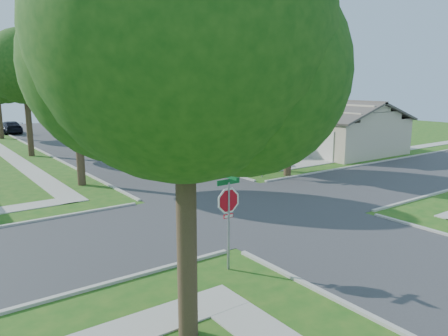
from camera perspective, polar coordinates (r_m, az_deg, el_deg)
name	(u,v)px	position (r m, az deg, el deg)	size (l,w,h in m)	color
ground	(251,208)	(19.78, 3.50, -5.24)	(100.00, 100.00, 0.00)	#1D5316
road_ns	(251,208)	(19.78, 3.50, -5.23)	(7.00, 100.00, 0.02)	#333335
sidewalk_ne	(134,139)	(44.89, -11.62, 3.78)	(1.20, 40.00, 0.04)	#9E9B91
sidewalk_nw	(0,149)	(41.48, -27.17, 2.19)	(1.20, 40.00, 0.04)	#9E9B91
driveway	(275,165)	(30.04, 6.63, 0.41)	(8.80, 3.60, 0.05)	#9E9B91
stop_sign_sw	(228,205)	(12.88, 0.58, -4.80)	(1.05, 0.80, 2.98)	gray
stop_sign_ne	(263,143)	(25.85, 5.05, 3.21)	(1.05, 0.80, 2.98)	gray
tree_e_near	(221,81)	(29.03, -0.40, 11.26)	(4.97, 4.80, 8.28)	#38281C
tree_e_mid	(141,74)	(39.45, -10.75, 11.91)	(5.59, 5.40, 9.21)	#38281C
tree_e_far	(91,79)	(51.50, -17.02, 11.09)	(5.17, 5.00, 8.72)	#38281C
tree_w_near	(76,72)	(24.82, -18.79, 11.80)	(5.38, 5.20, 8.97)	#38281C
tree_w_mid	(25,70)	(36.46, -24.53, 11.58)	(5.80, 5.60, 9.56)	#38281C
tree_sw_corner	(186,46)	(8.99, -4.98, 15.55)	(6.21, 6.00, 9.55)	#38281C
tree_ne_corner	(291,82)	(26.37, 8.69, 11.04)	(5.80, 5.60, 8.66)	#38281C
house_ne_near	(315,131)	(38.23, 11.76, 4.79)	(8.42, 13.60, 4.23)	#B8AA91
house_ne_far	(201,117)	(52.06, -3.04, 6.62)	(8.42, 13.60, 4.23)	#B8AA91
car_driveway	(238,153)	(29.91, 1.91, 1.95)	(1.71, 4.89, 1.61)	#4A180F
car_curb_east	(82,128)	(49.74, -18.02, 5.04)	(1.84, 4.57, 1.56)	black
car_curb_west	(10,127)	(54.14, -26.17, 4.80)	(1.92, 4.73, 1.37)	black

